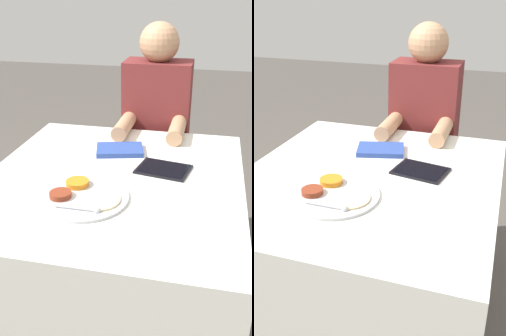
{
  "view_description": "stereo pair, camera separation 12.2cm",
  "coord_description": "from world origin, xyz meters",
  "views": [
    {
      "loc": [
        0.32,
        -1.24,
        1.4
      ],
      "look_at": [
        0.06,
        -0.05,
        0.82
      ],
      "focal_mm": 42.0,
      "sensor_mm": 36.0,
      "label": 1
    },
    {
      "loc": [
        0.44,
        -1.21,
        1.4
      ],
      "look_at": [
        0.06,
        -0.05,
        0.82
      ],
      "focal_mm": 42.0,
      "sensor_mm": 36.0,
      "label": 2
    }
  ],
  "objects": [
    {
      "name": "person_diner",
      "position": [
        0.06,
        0.66,
        0.59
      ],
      "size": [
        0.33,
        0.44,
        1.24
      ],
      "color": "black",
      "rests_on": "ground_plane"
    },
    {
      "name": "tablet_device",
      "position": [
        0.17,
        0.09,
        0.77
      ],
      "size": [
        0.22,
        0.18,
        0.01
      ],
      "color": "black",
      "rests_on": "dining_table"
    },
    {
      "name": "thali_tray",
      "position": [
        -0.06,
        -0.18,
        0.77
      ],
      "size": [
        0.3,
        0.3,
        0.03
      ],
      "color": "#B7BABF",
      "rests_on": "dining_table"
    },
    {
      "name": "ground_plane",
      "position": [
        0.0,
        0.0,
        0.0
      ],
      "size": [
        12.0,
        12.0,
        0.0
      ],
      "primitive_type": "plane",
      "color": "#4C4742"
    },
    {
      "name": "dining_table",
      "position": [
        0.0,
        0.0,
        0.38
      ],
      "size": [
        0.93,
        1.03,
        0.76
      ],
      "color": "silver",
      "rests_on": "ground_plane"
    },
    {
      "name": "red_notebook",
      "position": [
        -0.03,
        0.23,
        0.77
      ],
      "size": [
        0.22,
        0.18,
        0.02
      ],
      "color": "silver",
      "rests_on": "dining_table"
    }
  ]
}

